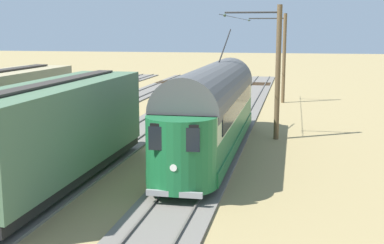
% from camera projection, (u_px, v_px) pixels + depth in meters
% --- Properties ---
extents(ground_plane, '(220.00, 220.00, 0.00)m').
position_uv_depth(ground_plane, '(78.00, 140.00, 27.77)').
color(ground_plane, '#937F51').
extents(track_streetcar_siding, '(2.80, 80.00, 0.18)m').
position_uv_depth(track_streetcar_siding, '(218.00, 144.00, 26.57)').
color(track_streetcar_siding, '#666059').
rests_on(track_streetcar_siding, ground).
extents(track_adjacent_siding, '(2.80, 80.00, 0.18)m').
position_uv_depth(track_adjacent_siding, '(124.00, 140.00, 27.56)').
color(track_adjacent_siding, '#666059').
rests_on(track_adjacent_siding, ground).
extents(track_third_siding, '(2.80, 80.00, 0.18)m').
position_uv_depth(track_third_siding, '(38.00, 136.00, 28.55)').
color(track_third_siding, '#666059').
rests_on(track_third_siding, ground).
extents(vintage_streetcar, '(2.65, 16.18, 5.81)m').
position_uv_depth(vintage_streetcar, '(212.00, 108.00, 24.45)').
color(vintage_streetcar, '#196033').
rests_on(vintage_streetcar, ground).
extents(boxcar_far_siding, '(2.96, 12.19, 3.85)m').
position_uv_depth(boxcar_far_siding, '(55.00, 130.00, 19.52)').
color(boxcar_far_siding, '#4C6B4C').
rests_on(boxcar_far_siding, ground).
extents(catenary_pole_foreground, '(3.15, 0.28, 7.26)m').
position_uv_depth(catenary_pole_foreground, '(283.00, 56.00, 41.57)').
color(catenary_pole_foreground, brown).
rests_on(catenary_pole_foreground, ground).
extents(catenary_pole_mid_near, '(3.15, 0.28, 7.26)m').
position_uv_depth(catenary_pole_mid_near, '(276.00, 70.00, 27.48)').
color(catenary_pole_mid_near, brown).
rests_on(catenary_pole_mid_near, ground).
extents(overhead_wire_run, '(2.94, 18.61, 0.18)m').
position_uv_depth(overhead_wire_run, '(242.00, 18.00, 35.17)').
color(overhead_wire_run, black).
rests_on(overhead_wire_run, ground).
extents(track_end_bumper, '(1.80, 0.60, 0.80)m').
position_uv_depth(track_end_bumper, '(169.00, 107.00, 37.24)').
color(track_end_bumper, '#B2A519').
rests_on(track_end_bumper, ground).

